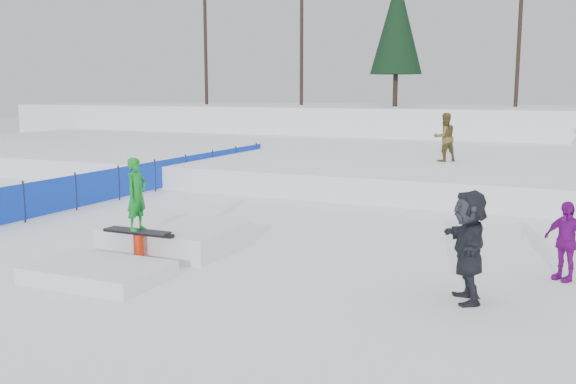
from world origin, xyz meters
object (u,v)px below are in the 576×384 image
at_px(walker_olive, 445,137).
at_px(jib_rail_feature, 156,243).
at_px(safety_fence, 155,175).
at_px(spectator_purple, 565,241).
at_px(spectator_dark, 469,246).

distance_m(walker_olive, jib_rail_feature, 13.77).
xyz_separation_m(walker_olive, jib_rail_feature, (-3.35, -13.29, -1.39)).
bearing_deg(safety_fence, walker_olive, 35.44).
bearing_deg(safety_fence, spectator_purple, -23.26).
bearing_deg(jib_rail_feature, spectator_dark, -2.30).
bearing_deg(spectator_purple, spectator_dark, -91.56).
bearing_deg(safety_fence, spectator_dark, -33.03).
xyz_separation_m(spectator_dark, jib_rail_feature, (-6.28, 0.25, -0.62)).
bearing_deg(jib_rail_feature, spectator_purple, 12.24).
height_order(spectator_purple, spectator_dark, spectator_dark).
bearing_deg(safety_fence, jib_rail_feature, -54.22).
bearing_deg(spectator_purple, jib_rail_feature, -132.96).
distance_m(safety_fence, walker_olive, 10.55).
bearing_deg(walker_olive, spectator_purple, 70.19).
bearing_deg(jib_rail_feature, safety_fence, 125.78).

